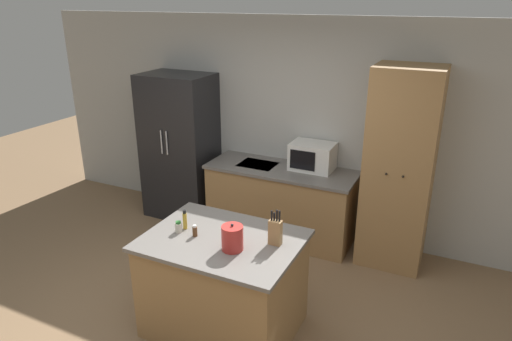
{
  "coord_description": "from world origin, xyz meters",
  "views": [
    {
      "loc": [
        1.88,
        -2.69,
        2.79
      ],
      "look_at": [
        -0.09,
        1.4,
        1.05
      ],
      "focal_mm": 32.0,
      "sensor_mm": 36.0,
      "label": 1
    }
  ],
  "objects_px": {
    "knife_block": "(275,232)",
    "spice_bottle_tall_dark": "(185,220)",
    "pantry_cabinet": "(399,170)",
    "microwave": "(312,156)",
    "spice_bottle_short_red": "(195,231)",
    "refrigerator": "(180,147)",
    "spice_bottle_amber_oil": "(179,227)",
    "kettle": "(232,238)"
  },
  "relations": [
    {
      "from": "spice_bottle_tall_dark",
      "to": "kettle",
      "type": "distance_m",
      "value": 0.55
    },
    {
      "from": "refrigerator",
      "to": "spice_bottle_short_red",
      "type": "xyz_separation_m",
      "value": [
        1.42,
        -1.85,
        -0.0
      ]
    },
    {
      "from": "pantry_cabinet",
      "to": "spice_bottle_tall_dark",
      "type": "xyz_separation_m",
      "value": [
        -1.5,
        -1.79,
        -0.1
      ]
    },
    {
      "from": "spice_bottle_amber_oil",
      "to": "kettle",
      "type": "relative_size",
      "value": 0.43
    },
    {
      "from": "spice_bottle_short_red",
      "to": "microwave",
      "type": "bearing_deg",
      "value": 79.64
    },
    {
      "from": "kettle",
      "to": "knife_block",
      "type": "bearing_deg",
      "value": 38.83
    },
    {
      "from": "spice_bottle_amber_oil",
      "to": "microwave",
      "type": "bearing_deg",
      "value": 75.07
    },
    {
      "from": "pantry_cabinet",
      "to": "microwave",
      "type": "bearing_deg",
      "value": 174.45
    },
    {
      "from": "pantry_cabinet",
      "to": "microwave",
      "type": "distance_m",
      "value": 1.0
    },
    {
      "from": "microwave",
      "to": "kettle",
      "type": "bearing_deg",
      "value": -89.14
    },
    {
      "from": "pantry_cabinet",
      "to": "kettle",
      "type": "xyz_separation_m",
      "value": [
        -0.96,
        -1.92,
        -0.08
      ]
    },
    {
      "from": "spice_bottle_tall_dark",
      "to": "kettle",
      "type": "bearing_deg",
      "value": -13.37
    },
    {
      "from": "knife_block",
      "to": "kettle",
      "type": "relative_size",
      "value": 1.35
    },
    {
      "from": "refrigerator",
      "to": "knife_block",
      "type": "relative_size",
      "value": 6.12
    },
    {
      "from": "spice_bottle_short_red",
      "to": "knife_block",
      "type": "bearing_deg",
      "value": 14.09
    },
    {
      "from": "knife_block",
      "to": "kettle",
      "type": "bearing_deg",
      "value": -141.17
    },
    {
      "from": "refrigerator",
      "to": "pantry_cabinet",
      "type": "xyz_separation_m",
      "value": [
        2.77,
        0.02,
        0.13
      ]
    },
    {
      "from": "refrigerator",
      "to": "knife_block",
      "type": "height_order",
      "value": "refrigerator"
    },
    {
      "from": "microwave",
      "to": "spice_bottle_amber_oil",
      "type": "distance_m",
      "value": 2.03
    },
    {
      "from": "knife_block",
      "to": "spice_bottle_tall_dark",
      "type": "xyz_separation_m",
      "value": [
        -0.81,
        -0.09,
        -0.03
      ]
    },
    {
      "from": "knife_block",
      "to": "refrigerator",
      "type": "bearing_deg",
      "value": 141.08
    },
    {
      "from": "refrigerator",
      "to": "spice_bottle_short_red",
      "type": "height_order",
      "value": "refrigerator"
    },
    {
      "from": "spice_bottle_short_red",
      "to": "spice_bottle_amber_oil",
      "type": "xyz_separation_m",
      "value": [
        -0.16,
        -0.0,
        -0.0
      ]
    },
    {
      "from": "pantry_cabinet",
      "to": "spice_bottle_short_red",
      "type": "distance_m",
      "value": 2.31
    },
    {
      "from": "refrigerator",
      "to": "spice_bottle_short_red",
      "type": "bearing_deg",
      "value": -52.47
    },
    {
      "from": "refrigerator",
      "to": "spice_bottle_short_red",
      "type": "distance_m",
      "value": 2.33
    },
    {
      "from": "pantry_cabinet",
      "to": "knife_block",
      "type": "xyz_separation_m",
      "value": [
        -0.69,
        -1.7,
        -0.07
      ]
    },
    {
      "from": "refrigerator",
      "to": "microwave",
      "type": "relative_size",
      "value": 3.82
    },
    {
      "from": "refrigerator",
      "to": "microwave",
      "type": "distance_m",
      "value": 1.78
    },
    {
      "from": "pantry_cabinet",
      "to": "kettle",
      "type": "distance_m",
      "value": 2.15
    },
    {
      "from": "refrigerator",
      "to": "spice_bottle_tall_dark",
      "type": "bearing_deg",
      "value": -54.37
    },
    {
      "from": "knife_block",
      "to": "spice_bottle_short_red",
      "type": "height_order",
      "value": "knife_block"
    },
    {
      "from": "pantry_cabinet",
      "to": "kettle",
      "type": "relative_size",
      "value": 9.42
    },
    {
      "from": "microwave",
      "to": "spice_bottle_tall_dark",
      "type": "relative_size",
      "value": 2.81
    },
    {
      "from": "microwave",
      "to": "refrigerator",
      "type": "bearing_deg",
      "value": -176.31
    },
    {
      "from": "microwave",
      "to": "spice_bottle_tall_dark",
      "type": "distance_m",
      "value": 1.95
    },
    {
      "from": "refrigerator",
      "to": "spice_bottle_amber_oil",
      "type": "distance_m",
      "value": 2.23
    },
    {
      "from": "microwave",
      "to": "spice_bottle_short_red",
      "type": "height_order",
      "value": "microwave"
    },
    {
      "from": "microwave",
      "to": "spice_bottle_amber_oil",
      "type": "xyz_separation_m",
      "value": [
        -0.52,
        -1.96,
        -0.1
      ]
    },
    {
      "from": "microwave",
      "to": "spice_bottle_tall_dark",
      "type": "height_order",
      "value": "microwave"
    },
    {
      "from": "microwave",
      "to": "knife_block",
      "type": "relative_size",
      "value": 1.6
    },
    {
      "from": "refrigerator",
      "to": "kettle",
      "type": "distance_m",
      "value": 2.62
    }
  ]
}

